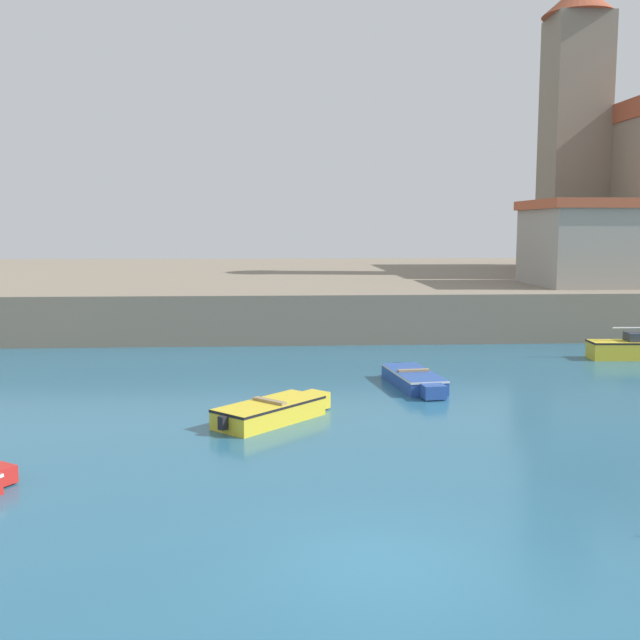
{
  "coord_description": "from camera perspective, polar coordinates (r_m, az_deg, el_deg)",
  "views": [
    {
      "loc": [
        -1.67,
        -11.57,
        5.5
      ],
      "look_at": [
        -0.07,
        16.32,
        2.0
      ],
      "focal_mm": 42.0,
      "sensor_mm": 36.0,
      "label": 1
    }
  ],
  "objects": [
    {
      "name": "dinghy_blue_2",
      "position": [
        26.05,
        7.22,
        -4.47
      ],
      "size": [
        1.78,
        4.31,
        0.59
      ],
      "color": "#284C9E",
      "rests_on": "ground"
    },
    {
      "name": "church",
      "position": [
        56.87,
        22.91,
        9.46
      ],
      "size": [
        13.08,
        17.32,
        18.54
      ],
      "color": "gray",
      "rests_on": "quay_seawall"
    },
    {
      "name": "dinghy_yellow_5",
      "position": [
        21.43,
        -3.61,
        -6.89
      ],
      "size": [
        3.47,
        3.58,
        0.65
      ],
      "color": "yellow",
      "rests_on": "ground"
    },
    {
      "name": "quay_seawall",
      "position": [
        54.42,
        -1.52,
        2.58
      ],
      "size": [
        120.0,
        40.0,
        2.35
      ],
      "primitive_type": "cube",
      "color": "gray",
      "rests_on": "ground"
    },
    {
      "name": "harbor_shed_near_wharf",
      "position": [
        43.41,
        20.83,
        5.56
      ],
      "size": [
        7.91,
        6.79,
        4.57
      ],
      "color": "gray",
      "rests_on": "quay_seawall"
    },
    {
      "name": "ground_plane",
      "position": [
        12.92,
        4.69,
        -18.09
      ],
      "size": [
        200.0,
        200.0,
        0.0
      ],
      "primitive_type": "plane",
      "color": "#28607F"
    }
  ]
}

